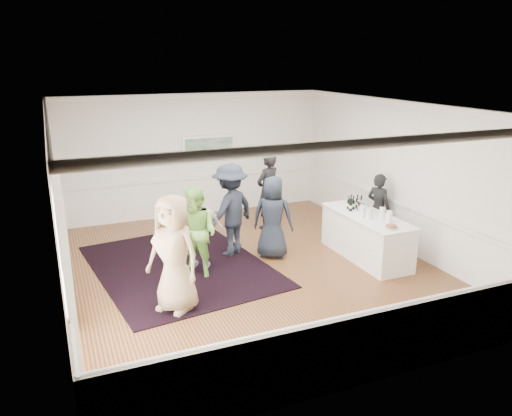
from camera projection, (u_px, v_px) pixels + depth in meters
name	position (u px, v px, depth m)	size (l,w,h in m)	color
floor	(251.00, 268.00, 9.99)	(8.00, 8.00, 0.00)	brown
ceiling	(251.00, 106.00, 9.07)	(7.00, 8.00, 0.02)	white
wall_left	(55.00, 212.00, 8.25)	(0.02, 8.00, 3.20)	white
wall_right	(400.00, 175.00, 10.82)	(0.02, 8.00, 3.20)	white
wall_back	(194.00, 155.00, 13.07)	(7.00, 0.02, 3.20)	white
wall_front	(375.00, 270.00, 5.99)	(7.00, 0.02, 3.20)	white
wainscoting	(251.00, 245.00, 9.85)	(7.00, 8.00, 1.00)	white
mirror	(55.00, 183.00, 9.36)	(0.05, 1.25, 1.85)	gold
doorway	(65.00, 263.00, 6.64)	(0.10, 1.78, 2.56)	white
landscape_painting	(209.00, 148.00, 13.12)	(1.44, 0.06, 0.66)	white
area_rug	(180.00, 266.00, 10.09)	(3.14, 4.12, 0.02)	black
serving_table	(366.00, 236.00, 10.42)	(0.88, 2.31, 0.93)	white
bartender	(378.00, 209.00, 11.19)	(0.59, 0.38, 1.61)	black
guest_tan	(174.00, 254.00, 8.09)	(0.97, 0.63, 1.99)	tan
guest_green	(197.00, 233.00, 9.43)	(0.85, 0.66, 1.75)	#7FBE4C
guest_lilac	(199.00, 229.00, 9.74)	(0.99, 0.41, 1.69)	silver
guest_dark_a	(230.00, 210.00, 10.45)	(1.28, 0.73, 1.98)	#1C232F
guest_dark_b	(268.00, 191.00, 12.13)	(0.69, 0.45, 1.89)	black
guest_navy	(273.00, 217.00, 10.36)	(0.85, 0.55, 1.74)	#1C232F
wine_bottles	(355.00, 202.00, 10.68)	(0.41, 0.29, 0.31)	black
juice_pitchers	(376.00, 213.00, 10.01)	(0.43, 0.61, 0.24)	#73B340
ice_bucket	(363.00, 207.00, 10.46)	(0.26, 0.26, 0.24)	silver
nut_bowl	(391.00, 227.00, 9.45)	(0.23, 0.23, 0.07)	white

